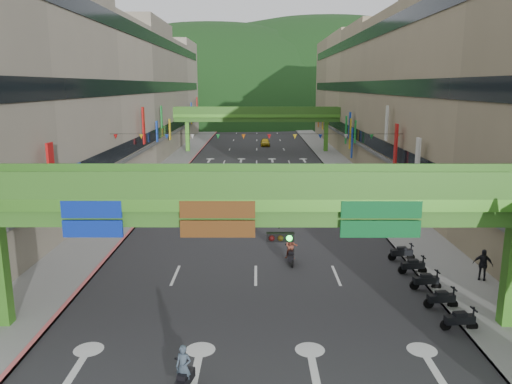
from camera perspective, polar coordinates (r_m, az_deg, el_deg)
name	(u,v)px	position (r m, az deg, el deg)	size (l,w,h in m)	color
road_slab	(257,167)	(65.08, 0.07, 2.90)	(18.00, 140.00, 0.02)	#28282B
sidewalk_left	(172,166)	(66.01, -9.54, 2.92)	(4.00, 140.00, 0.15)	gray
sidewalk_right	(341,166)	(65.98, 9.68, 2.92)	(4.00, 140.00, 0.15)	gray
curb_left	(187,166)	(65.71, -7.90, 2.95)	(0.20, 140.00, 0.18)	#CC5959
curb_right	(326,166)	(65.69, 8.04, 2.94)	(0.20, 140.00, 0.18)	gray
building_row_left	(107,93)	(67.00, -16.64, 10.79)	(12.80, 95.00, 19.00)	#9E937F
building_row_right	(406,93)	(66.96, 16.80, 10.78)	(12.80, 95.00, 19.00)	gray
overpass_near	(278,216)	(20.32, 2.55, -2.76)	(28.00, 12.27, 7.10)	#4C9E2D
overpass_far	(257,118)	(79.40, 0.08, 8.49)	(28.00, 2.20, 7.10)	#4C9E2D
hill_left	(214,116)	(175.20, -4.85, 8.65)	(168.00, 140.00, 112.00)	#1C4419
hill_right	(322,113)	(196.11, 7.53, 8.96)	(208.00, 176.00, 128.00)	#1C4419
bunting_string	(256,137)	(44.47, 0.04, 6.35)	(26.00, 0.36, 0.47)	black
scooter_rider_near	(184,373)	(18.17, -8.26, -19.83)	(0.72, 1.58, 1.85)	black
scooter_rider_mid	(291,249)	(29.69, 4.04, -6.48)	(0.81, 1.60, 1.90)	black
scooter_rider_left	(195,219)	(36.21, -7.01, -3.12)	(0.99, 1.59, 1.95)	#9999A0
scooter_rider_far	(245,209)	(38.27, -1.32, -1.97)	(1.01, 1.57, 2.17)	maroon
parked_scooter_row	(426,281)	(27.60, 18.83, -9.58)	(1.60, 9.39, 1.08)	black
car_silver	(187,183)	(50.97, -7.85, 1.06)	(1.59, 4.56, 1.50)	#A6A7AD
car_yellow	(265,142)	(87.52, 1.05, 5.71)	(1.58, 3.92, 1.34)	gold
pedestrian_red	(400,200)	(44.03, 16.12, -0.84)	(0.89, 0.69, 1.83)	#B12940
pedestrian_dark	(482,267)	(29.70, 24.46, -7.82)	(1.00, 0.41, 1.70)	black
pedestrian_blue	(399,200)	(44.19, 16.06, -0.89)	(0.79, 0.51, 1.69)	#35475C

